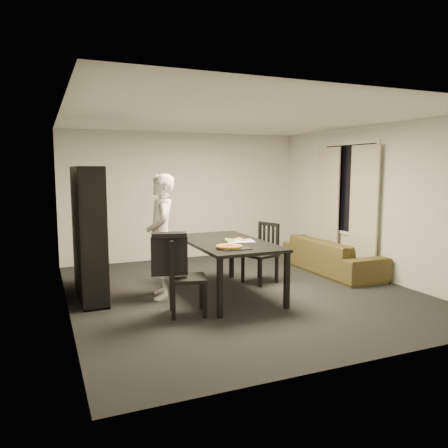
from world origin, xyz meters
name	(u,v)px	position (x,y,z in m)	size (l,w,h in m)	color
room	(240,207)	(0.00, 0.00, 1.30)	(5.01, 5.51, 2.61)	black
window_pane	(349,189)	(2.48, 0.60, 1.50)	(0.02, 1.40, 1.60)	black
window_frame	(348,189)	(2.48, 0.60, 1.50)	(0.03, 1.52, 1.72)	white
curtain_left	(363,210)	(2.40, 0.08, 1.15)	(0.03, 0.70, 2.25)	beige
curtain_right	(327,206)	(2.40, 1.12, 1.15)	(0.03, 0.70, 2.25)	beige
bookshelf	(88,232)	(-2.16, 0.60, 0.95)	(0.35, 1.50, 1.90)	black
dining_table	(227,246)	(-0.27, -0.11, 0.73)	(1.07, 1.93, 0.81)	black
chair_left	(180,271)	(-1.18, -0.71, 0.57)	(0.55, 0.55, 0.99)	black
chair_right	(264,248)	(0.58, 0.33, 0.56)	(0.58, 0.58, 0.99)	black
draped_jacket	(169,252)	(-1.31, -0.68, 0.82)	(0.47, 0.29, 0.55)	black
person	(161,237)	(-1.20, 0.13, 0.90)	(0.65, 0.43, 1.79)	white
baking_tray	(235,248)	(-0.41, -0.69, 0.81)	(0.40, 0.32, 0.01)	black
pepperoni_pizza	(229,246)	(-0.47, -0.65, 0.83)	(0.35, 0.35, 0.03)	olive
kitchen_towel	(240,241)	(-0.10, -0.21, 0.81)	(0.40, 0.30, 0.01)	white
pizza_slices	(235,240)	(-0.14, -0.11, 0.82)	(0.37, 0.31, 0.01)	gold
sofa	(332,256)	(2.05, 0.44, 0.31)	(2.10, 0.82, 0.61)	#423D1A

